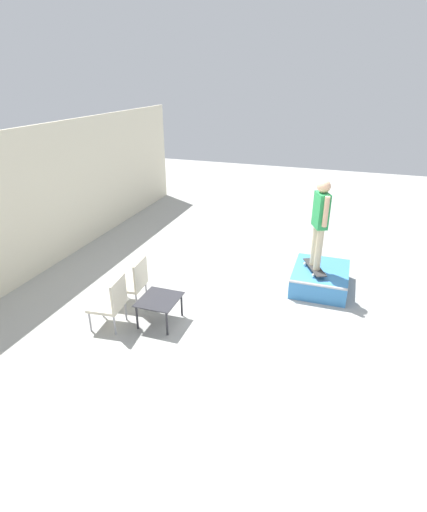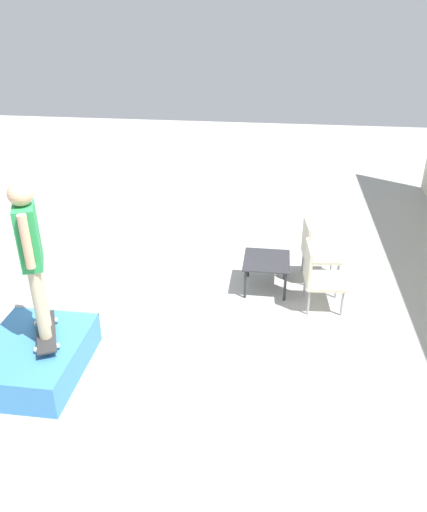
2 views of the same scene
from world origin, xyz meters
TOP-DOWN VIEW (x-y plane):
  - ground_plane at (0.00, 0.00)m, footprint 24.00×24.00m
  - house_wall_back at (0.00, 4.61)m, footprint 12.00×0.06m
  - skate_ramp_box at (0.92, -1.16)m, footprint 1.37×1.06m
  - skateboard_on_ramp at (0.81, -1.04)m, footprint 0.82×0.53m
  - person_skater at (0.81, -1.04)m, footprint 0.53×0.34m
  - coffee_table at (-1.24, 1.32)m, footprint 0.71×0.65m
  - patio_chair_left at (-1.61, 2.02)m, footprint 0.57×0.57m
  - patio_chair_right at (-0.86, 2.02)m, footprint 0.56×0.56m

SIDE VIEW (x-z plane):
  - ground_plane at x=0.00m, z-range 0.00..0.00m
  - skate_ramp_box at x=0.92m, z-range -0.01..0.40m
  - coffee_table at x=-1.24m, z-range 0.17..0.63m
  - skateboard_on_ramp at x=0.81m, z-range 0.44..0.51m
  - patio_chair_left at x=-1.61m, z-range 0.03..0.94m
  - patio_chair_right at x=-0.86m, z-range 0.03..0.94m
  - house_wall_back at x=0.00m, z-range 0.00..3.00m
  - person_skater at x=0.81m, z-range 0.64..2.36m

